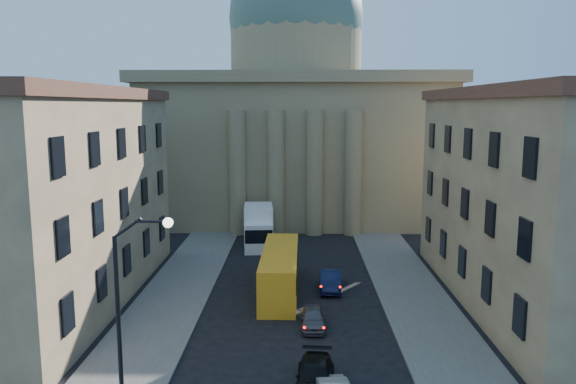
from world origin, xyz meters
name	(u,v)px	position (x,y,z in m)	size (l,w,h in m)	color
sidewalk_left	(157,323)	(-8.50, 18.00, 0.07)	(5.00, 60.00, 0.15)	#55524E
sidewalk_right	(431,325)	(8.50, 18.00, 0.07)	(5.00, 60.00, 0.15)	#55524E
church	(296,118)	(0.00, 55.47, 11.88)	(68.02, 28.76, 36.60)	olive
building_left	(42,196)	(-17.00, 22.00, 7.42)	(11.60, 26.60, 14.70)	tan
building_right	(549,197)	(17.00, 22.00, 7.42)	(11.60, 26.60, 14.70)	tan
street_lamp	(130,298)	(-6.97, 8.00, 5.29)	(2.62, 0.44, 8.83)	black
car_right_mid	(315,377)	(1.11, 10.08, 0.65)	(1.82, 4.47, 1.30)	black
car_right_far	(313,318)	(1.23, 17.71, 0.61)	(1.44, 3.57, 1.22)	#4D4D52
car_right_distant	(331,280)	(2.73, 24.97, 0.72)	(1.53, 4.38, 1.44)	black
city_bus	(280,270)	(-1.01, 24.33, 1.66)	(2.68, 10.99, 3.09)	#FFA31C
box_truck	(259,228)	(-3.51, 37.81, 1.78)	(3.19, 7.03, 3.76)	white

